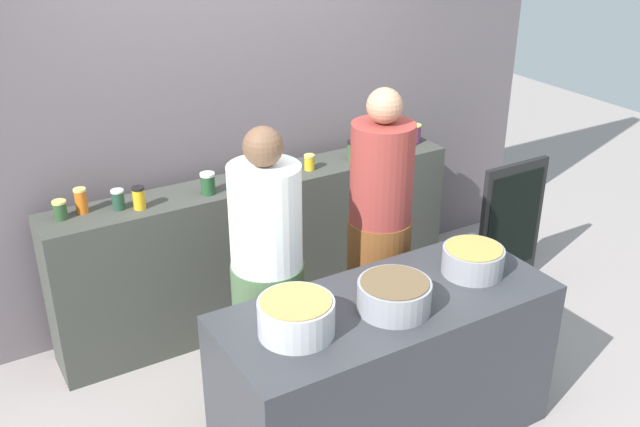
# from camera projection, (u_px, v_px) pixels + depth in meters

# --- Properties ---
(ground) EXTENTS (12.00, 12.00, 0.00)m
(ground) POSITION_uv_depth(u_px,v_px,m) (352.00, 403.00, 4.13)
(ground) COLOR gray
(storefront_wall) EXTENTS (4.80, 0.12, 3.00)m
(storefront_wall) POSITION_uv_depth(u_px,v_px,m) (231.00, 85.00, 4.61)
(storefront_wall) COLOR slate
(storefront_wall) RESTS_ON ground
(display_shelf) EXTENTS (2.70, 0.36, 0.99)m
(display_shelf) POSITION_uv_depth(u_px,v_px,m) (262.00, 248.00, 4.77)
(display_shelf) COLOR #3E403B
(display_shelf) RESTS_ON ground
(prep_table) EXTENTS (1.70, 0.70, 0.85)m
(prep_table) POSITION_uv_depth(u_px,v_px,m) (385.00, 371.00, 3.71)
(prep_table) COLOR #34353A
(prep_table) RESTS_ON ground
(preserve_jar_0) EXTENTS (0.08, 0.08, 0.11)m
(preserve_jar_0) POSITION_uv_depth(u_px,v_px,m) (60.00, 210.00, 4.01)
(preserve_jar_0) COLOR #2B4C2A
(preserve_jar_0) RESTS_ON display_shelf
(preserve_jar_1) EXTENTS (0.07, 0.07, 0.15)m
(preserve_jar_1) POSITION_uv_depth(u_px,v_px,m) (81.00, 201.00, 4.07)
(preserve_jar_1) COLOR #D46218
(preserve_jar_1) RESTS_ON display_shelf
(preserve_jar_2) EXTENTS (0.07, 0.07, 0.12)m
(preserve_jar_2) POSITION_uv_depth(u_px,v_px,m) (118.00, 199.00, 4.12)
(preserve_jar_2) COLOR #214533
(preserve_jar_2) RESTS_ON display_shelf
(preserve_jar_3) EXTENTS (0.07, 0.07, 0.13)m
(preserve_jar_3) POSITION_uv_depth(u_px,v_px,m) (139.00, 198.00, 4.13)
(preserve_jar_3) COLOR gold
(preserve_jar_3) RESTS_ON display_shelf
(preserve_jar_4) EXTENTS (0.09, 0.09, 0.13)m
(preserve_jar_4) POSITION_uv_depth(u_px,v_px,m) (208.00, 183.00, 4.31)
(preserve_jar_4) COLOR #214B28
(preserve_jar_4) RESTS_ON display_shelf
(preserve_jar_5) EXTENTS (0.07, 0.07, 0.10)m
(preserve_jar_5) POSITION_uv_depth(u_px,v_px,m) (309.00, 162.00, 4.66)
(preserve_jar_5) COLOR gold
(preserve_jar_5) RESTS_ON display_shelf
(preserve_jar_6) EXTENTS (0.09, 0.09, 0.13)m
(preserve_jar_6) POSITION_uv_depth(u_px,v_px,m) (353.00, 151.00, 4.81)
(preserve_jar_6) COLOR #305931
(preserve_jar_6) RESTS_ON display_shelf
(preserve_jar_7) EXTENTS (0.08, 0.08, 0.11)m
(preserve_jar_7) POSITION_uv_depth(u_px,v_px,m) (378.00, 149.00, 4.87)
(preserve_jar_7) COLOR gold
(preserve_jar_7) RESTS_ON display_shelf
(preserve_jar_8) EXTENTS (0.09, 0.09, 0.13)m
(preserve_jar_8) POSITION_uv_depth(u_px,v_px,m) (399.00, 141.00, 4.98)
(preserve_jar_8) COLOR #62901F
(preserve_jar_8) RESTS_ON display_shelf
(preserve_jar_9) EXTENTS (0.09, 0.09, 0.13)m
(preserve_jar_9) POSITION_uv_depth(u_px,v_px,m) (415.00, 134.00, 5.11)
(preserve_jar_9) COLOR #552443
(preserve_jar_9) RESTS_ON display_shelf
(cooking_pot_left) EXTENTS (0.35, 0.35, 0.17)m
(cooking_pot_left) POSITION_uv_depth(u_px,v_px,m) (296.00, 317.00, 3.25)
(cooking_pot_left) COLOR #B7B7BC
(cooking_pot_left) RESTS_ON prep_table
(cooking_pot_center) EXTENTS (0.35, 0.35, 0.15)m
(cooking_pot_center) POSITION_uv_depth(u_px,v_px,m) (394.00, 296.00, 3.43)
(cooking_pot_center) COLOR gray
(cooking_pot_center) RESTS_ON prep_table
(cooking_pot_right) EXTENTS (0.32, 0.32, 0.15)m
(cooking_pot_right) POSITION_uv_depth(u_px,v_px,m) (473.00, 260.00, 3.75)
(cooking_pot_right) COLOR gray
(cooking_pot_right) RESTS_ON prep_table
(cook_with_tongs) EXTENTS (0.38, 0.38, 1.64)m
(cook_with_tongs) POSITION_uv_depth(u_px,v_px,m) (268.00, 290.00, 3.83)
(cook_with_tongs) COLOR #486341
(cook_with_tongs) RESTS_ON ground
(cook_in_cap) EXTENTS (0.37, 0.37, 1.70)m
(cook_in_cap) POSITION_uv_depth(u_px,v_px,m) (379.00, 245.00, 4.21)
(cook_in_cap) COLOR brown
(cook_in_cap) RESTS_ON ground
(chalkboard_sign) EXTENTS (0.55, 0.05, 0.95)m
(chalkboard_sign) POSITION_uv_depth(u_px,v_px,m) (511.00, 226.00, 5.10)
(chalkboard_sign) COLOR black
(chalkboard_sign) RESTS_ON ground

